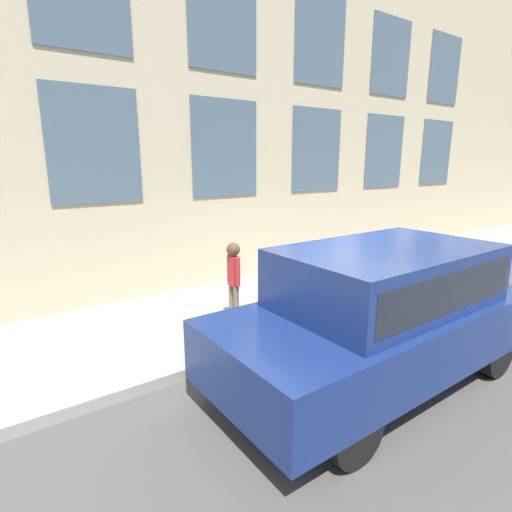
# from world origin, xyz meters

# --- Properties ---
(ground_plane) EXTENTS (80.00, 80.00, 0.00)m
(ground_plane) POSITION_xyz_m (0.00, 0.00, 0.00)
(ground_plane) COLOR #514F4C
(sidewalk) EXTENTS (3.11, 60.00, 0.15)m
(sidewalk) POSITION_xyz_m (1.55, 0.00, 0.08)
(sidewalk) COLOR #9E9B93
(sidewalk) RESTS_ON ground_plane
(building_facade) EXTENTS (0.33, 40.00, 10.93)m
(building_facade) POSITION_xyz_m (3.26, -0.00, 5.46)
(building_facade) COLOR #C6B793
(building_facade) RESTS_ON ground_plane
(fire_hydrant) EXTENTS (0.29, 0.41, 0.71)m
(fire_hydrant) POSITION_xyz_m (0.65, 0.49, 0.52)
(fire_hydrant) COLOR gold
(fire_hydrant) RESTS_ON sidewalk
(person) EXTENTS (0.33, 0.22, 1.37)m
(person) POSITION_xyz_m (0.92, 1.19, 0.98)
(person) COLOR #726651
(person) RESTS_ON sidewalk
(parked_truck_navy_near) EXTENTS (1.91, 4.47, 1.77)m
(parked_truck_navy_near) POSITION_xyz_m (-1.40, 0.44, 1.00)
(parked_truck_navy_near) COLOR black
(parked_truck_navy_near) RESTS_ON ground_plane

